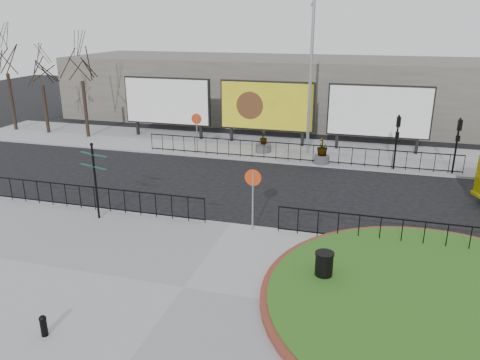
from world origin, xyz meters
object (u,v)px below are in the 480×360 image
(bollard, at_px, (43,325))
(planter_b, at_px, (263,145))
(lamp_post, at_px, (311,76))
(litter_bin, at_px, (324,267))
(billboard_mid, at_px, (267,106))
(fingerpost_sign, at_px, (95,174))
(planter_c, at_px, (322,152))

(bollard, bearing_deg, planter_b, 85.85)
(lamp_post, bearing_deg, litter_bin, -79.94)
(billboard_mid, relative_size, fingerpost_sign, 1.94)
(bollard, relative_size, planter_c, 0.39)
(fingerpost_sign, distance_m, planter_c, 13.16)
(fingerpost_sign, relative_size, litter_bin, 3.25)
(lamp_post, distance_m, litter_bin, 15.27)
(bollard, relative_size, planter_b, 0.44)
(litter_bin, height_order, planter_b, planter_b)
(fingerpost_sign, bearing_deg, lamp_post, 80.60)
(lamp_post, distance_m, planter_c, 4.49)
(bollard, xyz_separation_m, litter_bin, (6.65, 4.68, 0.17))
(litter_bin, xyz_separation_m, planter_c, (-1.51, 12.85, 0.15))
(lamp_post, relative_size, fingerpost_sign, 2.88)
(lamp_post, distance_m, planter_b, 5.05)
(litter_bin, bearing_deg, lamp_post, 100.06)
(lamp_post, height_order, planter_c, lamp_post)
(planter_c, bearing_deg, bollard, -106.35)
(billboard_mid, relative_size, litter_bin, 6.29)
(billboard_mid, xyz_separation_m, bollard, (-1.08, -21.10, -2.15))
(litter_bin, distance_m, planter_b, 15.26)
(fingerpost_sign, height_order, bollard, fingerpost_sign)
(lamp_post, xyz_separation_m, planter_c, (1.06, -1.60, -4.06))
(billboard_mid, height_order, lamp_post, lamp_post)
(lamp_post, relative_size, bollard, 15.36)
(litter_bin, bearing_deg, fingerpost_sign, 165.47)
(billboard_mid, relative_size, lamp_post, 0.67)
(fingerpost_sign, xyz_separation_m, litter_bin, (9.47, -2.45, -1.43))
(lamp_post, bearing_deg, planter_c, -56.54)
(planter_b, height_order, planter_c, planter_c)
(billboard_mid, bearing_deg, planter_b, -81.88)
(billboard_mid, xyz_separation_m, planter_b, (0.30, -2.10, -2.03))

